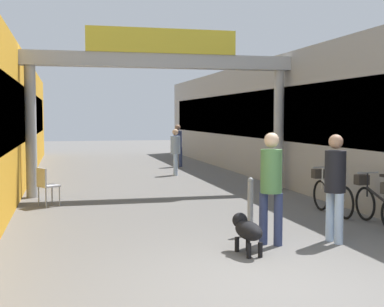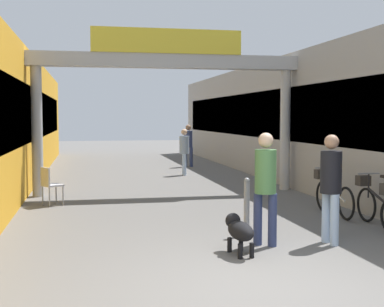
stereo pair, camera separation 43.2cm
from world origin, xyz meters
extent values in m
plane|color=#605E5B|center=(0.00, 0.00, 0.00)|extent=(80.00, 80.00, 0.00)
cube|color=black|center=(-3.62, 11.00, 2.12)|extent=(0.04, 23.40, 1.54)
cube|color=#9E9993|center=(5.10, 11.00, 1.93)|extent=(3.00, 26.00, 3.86)
cube|color=black|center=(3.62, 11.00, 2.12)|extent=(0.04, 23.40, 1.54)
cylinder|color=#B2B2B2|center=(-3.35, 8.17, 1.67)|extent=(0.28, 0.28, 3.34)
cylinder|color=#B2B2B2|center=(3.35, 8.17, 1.67)|extent=(0.28, 0.28, 3.34)
cube|color=#B2B2B2|center=(0.00, 8.17, 3.52)|extent=(7.40, 0.44, 0.37)
cube|color=yellow|center=(0.00, 7.97, 4.02)|extent=(3.96, 0.10, 0.64)
cylinder|color=navy|center=(0.56, 2.09, 0.42)|extent=(0.19, 0.19, 0.84)
cylinder|color=navy|center=(0.76, 1.95, 0.42)|extent=(0.19, 0.19, 0.84)
cylinder|color=#4C7F47|center=(0.66, 2.02, 1.19)|extent=(0.47, 0.47, 0.69)
sphere|color=beige|center=(0.66, 2.02, 1.68)|extent=(0.33, 0.33, 0.24)
cylinder|color=#A5BFE0|center=(1.75, 1.82, 0.41)|extent=(0.16, 0.16, 0.82)
cylinder|color=#A5BFE0|center=(1.71, 2.05, 0.41)|extent=(0.16, 0.16, 0.82)
cylinder|color=black|center=(1.73, 1.93, 1.16)|extent=(0.38, 0.38, 0.68)
sphere|color=tan|center=(1.73, 1.93, 1.65)|extent=(0.26, 0.26, 0.23)
cylinder|color=#A5BFE0|center=(1.22, 12.23, 0.38)|extent=(0.16, 0.16, 0.75)
cylinder|color=#A5BFE0|center=(1.26, 12.46, 0.38)|extent=(0.16, 0.16, 0.75)
cylinder|color=#8C9EB2|center=(1.24, 12.35, 1.07)|extent=(0.39, 0.39, 0.62)
sphere|color=tan|center=(1.24, 12.35, 1.51)|extent=(0.24, 0.24, 0.21)
cylinder|color=navy|center=(2.08, 15.35, 0.40)|extent=(0.19, 0.19, 0.80)
cylinder|color=navy|center=(1.86, 15.46, 0.40)|extent=(0.19, 0.19, 0.80)
cylinder|color=navy|center=(1.97, 15.41, 1.14)|extent=(0.46, 0.46, 0.66)
sphere|color=#8C664C|center=(1.97, 15.41, 1.61)|extent=(0.31, 0.31, 0.23)
ellipsoid|color=black|center=(0.11, 1.54, 0.36)|extent=(0.37, 0.72, 0.28)
sphere|color=black|center=(0.08, 1.85, 0.46)|extent=(0.26, 0.26, 0.24)
sphere|color=white|center=(0.09, 1.75, 0.35)|extent=(0.18, 0.18, 0.17)
cylinder|color=black|center=(0.00, 1.74, 0.11)|extent=(0.08, 0.08, 0.22)
cylinder|color=black|center=(0.18, 1.76, 0.11)|extent=(0.08, 0.08, 0.22)
cylinder|color=black|center=(0.05, 1.32, 0.11)|extent=(0.08, 0.08, 0.22)
cylinder|color=black|center=(0.23, 1.34, 0.11)|extent=(0.08, 0.08, 0.22)
torus|color=black|center=(3.23, 3.47, 0.34)|extent=(0.07, 0.67, 0.67)
cube|color=black|center=(3.24, 2.96, 0.52)|extent=(0.06, 0.94, 0.34)
cylinder|color=black|center=(3.23, 3.41, 0.72)|extent=(0.03, 0.03, 0.46)
cylinder|color=gray|center=(3.23, 3.41, 0.96)|extent=(0.46, 0.04, 0.03)
cube|color=#332D28|center=(3.23, 3.61, 0.80)|extent=(0.24, 0.21, 0.20)
torus|color=black|center=(2.91, 4.72, 0.34)|extent=(0.06, 0.67, 0.67)
torus|color=black|center=(2.92, 3.70, 0.34)|extent=(0.06, 0.67, 0.67)
cube|color=beige|center=(2.91, 4.21, 0.52)|extent=(0.04, 0.94, 0.34)
cylinder|color=beige|center=(2.91, 4.09, 0.74)|extent=(0.03, 0.03, 0.42)
cube|color=black|center=(2.91, 4.09, 0.96)|extent=(0.10, 0.22, 0.05)
cylinder|color=beige|center=(2.91, 4.66, 0.72)|extent=(0.03, 0.03, 0.46)
cylinder|color=gray|center=(2.91, 4.66, 0.96)|extent=(0.46, 0.03, 0.03)
cube|color=#332D28|center=(2.90, 4.86, 0.80)|extent=(0.24, 0.20, 0.20)
cylinder|color=gray|center=(0.60, 2.81, 0.46)|extent=(0.10, 0.10, 0.92)
sphere|color=gray|center=(0.60, 2.81, 0.95)|extent=(0.10, 0.10, 0.10)
cylinder|color=gray|center=(-2.83, 6.90, 0.23)|extent=(0.04, 0.04, 0.45)
cylinder|color=gray|center=(-2.66, 6.60, 0.23)|extent=(0.04, 0.04, 0.45)
cylinder|color=gray|center=(-3.12, 6.73, 0.23)|extent=(0.04, 0.04, 0.45)
cylinder|color=gray|center=(-2.95, 6.43, 0.23)|extent=(0.04, 0.04, 0.45)
cube|color=silver|center=(-2.89, 6.67, 0.47)|extent=(0.55, 0.55, 0.04)
cube|color=silver|center=(-3.05, 6.58, 0.69)|extent=(0.24, 0.37, 0.40)
camera|label=1|loc=(-2.53, -5.89, 2.05)|focal=50.00mm
camera|label=2|loc=(-2.11, -5.98, 2.05)|focal=50.00mm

